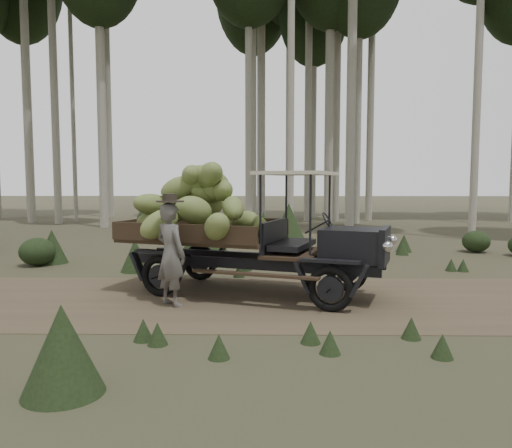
# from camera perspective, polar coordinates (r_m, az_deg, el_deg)

# --- Properties ---
(ground) EXTENTS (120.00, 120.00, 0.00)m
(ground) POSITION_cam_1_polar(r_m,az_deg,el_deg) (9.08, 9.39, -8.65)
(ground) COLOR #473D2B
(ground) RESTS_ON ground
(dirt_track) EXTENTS (70.00, 4.00, 0.01)m
(dirt_track) POSITION_cam_1_polar(r_m,az_deg,el_deg) (9.08, 9.39, -8.63)
(dirt_track) COLOR brown
(dirt_track) RESTS_ON ground
(banana_truck) EXTENTS (5.22, 3.20, 2.58)m
(banana_truck) POSITION_cam_1_polar(r_m,az_deg,el_deg) (9.45, -3.21, 0.72)
(banana_truck) COLOR black
(banana_truck) RESTS_ON ground
(farmer) EXTENTS (0.76, 0.74, 1.91)m
(farmer) POSITION_cam_1_polar(r_m,az_deg,el_deg) (8.59, -9.71, -3.29)
(farmer) COLOR #5B5753
(farmer) RESTS_ON ground
(undergrowth) EXTENTS (21.93, 23.06, 1.40)m
(undergrowth) POSITION_cam_1_polar(r_m,az_deg,el_deg) (8.83, 1.24, -5.27)
(undergrowth) COLOR #233319
(undergrowth) RESTS_ON ground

